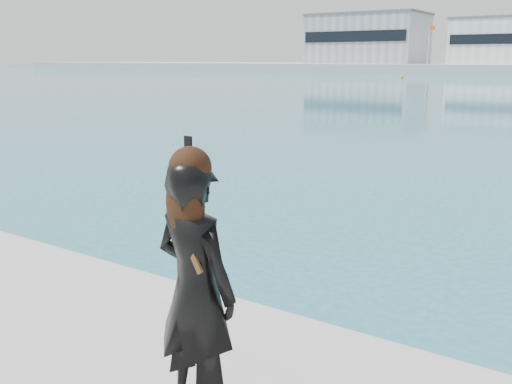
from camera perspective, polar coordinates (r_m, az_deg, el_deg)
warehouse_grey_left at (r=143.07m, az=11.07°, el=14.82°), size 26.52×16.36×11.50m
flagpole_left at (r=130.50m, az=16.91°, el=14.14°), size 1.28×0.16×8.00m
buoy_far at (r=99.40m, az=14.37°, el=10.99°), size 0.50×0.50×0.50m
woman at (r=3.75m, az=-6.12°, el=-9.01°), size 0.67×0.48×1.85m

